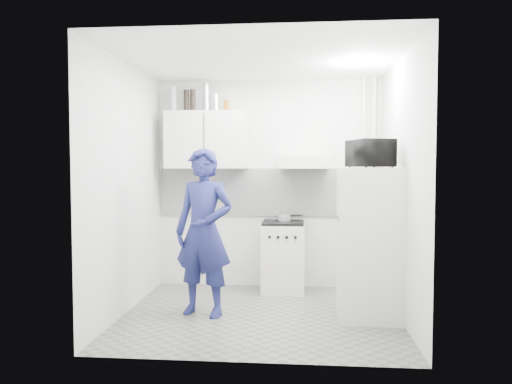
{
  "coord_description": "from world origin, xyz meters",
  "views": [
    {
      "loc": [
        0.4,
        -5.04,
        1.53
      ],
      "look_at": [
        -0.07,
        0.3,
        1.25
      ],
      "focal_mm": 35.0,
      "sensor_mm": 36.0,
      "label": 1
    }
  ],
  "objects": [
    {
      "name": "fridge",
      "position": [
        1.1,
        0.01,
        0.76
      ],
      "size": [
        0.64,
        0.64,
        1.51
      ],
      "primitive_type": "cube",
      "rotation": [
        0.0,
        0.0,
        -0.02
      ],
      "color": "silver",
      "rests_on": "floor"
    },
    {
      "name": "wall_back",
      "position": [
        0.0,
        1.25,
        1.3
      ],
      "size": [
        2.8,
        0.0,
        2.8
      ],
      "primitive_type": "plane",
      "rotation": [
        1.57,
        0.0,
        0.0
      ],
      "color": "silver",
      "rests_on": "floor"
    },
    {
      "name": "range_hood",
      "position": [
        0.45,
        1.0,
        1.57
      ],
      "size": [
        0.6,
        0.5,
        0.14
      ],
      "primitive_type": "cube",
      "color": "silver",
      "rests_on": "wall_back"
    },
    {
      "name": "bottle_a",
      "position": [
        -1.17,
        1.07,
        2.36
      ],
      "size": [
        0.07,
        0.07,
        0.31
      ],
      "primitive_type": "cylinder",
      "color": "#B2B7BC",
      "rests_on": "upper_cabinet"
    },
    {
      "name": "canister_b",
      "position": [
        -0.5,
        1.07,
        2.27
      ],
      "size": [
        0.07,
        0.07,
        0.14
      ],
      "primitive_type": "cylinder",
      "color": "brown",
      "rests_on": "upper_cabinet"
    },
    {
      "name": "bottle_c",
      "position": [
        -0.92,
        1.07,
        2.34
      ],
      "size": [
        0.07,
        0.07,
        0.27
      ],
      "primitive_type": "cylinder",
      "color": "black",
      "rests_on": "upper_cabinet"
    },
    {
      "name": "ceiling",
      "position": [
        0.0,
        0.0,
        2.6
      ],
      "size": [
        2.8,
        2.8,
        0.0
      ],
      "primitive_type": "plane",
      "color": "white",
      "rests_on": "wall_back"
    },
    {
      "name": "canister_a",
      "position": [
        -0.64,
        1.07,
        2.31
      ],
      "size": [
        0.09,
        0.09,
        0.21
      ],
      "primitive_type": "cylinder",
      "color": "silver",
      "rests_on": "upper_cabinet"
    },
    {
      "name": "stove",
      "position": [
        0.2,
        1.0,
        0.41
      ],
      "size": [
        0.52,
        0.52,
        0.82
      ],
      "primitive_type": "cube",
      "color": "silver",
      "rests_on": "floor"
    },
    {
      "name": "pipe_a",
      "position": [
        1.3,
        1.17,
        1.3
      ],
      "size": [
        0.05,
        0.05,
        2.6
      ],
      "primitive_type": "cylinder",
      "color": "silver",
      "rests_on": "floor"
    },
    {
      "name": "wall_right",
      "position": [
        1.4,
        0.0,
        1.3
      ],
      "size": [
        0.0,
        2.6,
        2.6
      ],
      "primitive_type": "plane",
      "rotation": [
        1.57,
        0.0,
        -1.57
      ],
      "color": "silver",
      "rests_on": "floor"
    },
    {
      "name": "bottle_d",
      "position": [
        -0.75,
        1.07,
        2.37
      ],
      "size": [
        0.08,
        0.08,
        0.34
      ],
      "primitive_type": "cylinder",
      "color": "silver",
      "rests_on": "upper_cabinet"
    },
    {
      "name": "backsplash",
      "position": [
        0.0,
        1.24,
        1.2
      ],
      "size": [
        2.74,
        0.03,
        0.6
      ],
      "primitive_type": "cube",
      "color": "white",
      "rests_on": "wall_back"
    },
    {
      "name": "floor",
      "position": [
        0.0,
        0.0,
        0.0
      ],
      "size": [
        2.8,
        2.8,
        0.0
      ],
      "primitive_type": "plane",
      "color": "#63645B",
      "rests_on": "ground"
    },
    {
      "name": "person",
      "position": [
        -0.58,
        -0.04,
        0.86
      ],
      "size": [
        0.71,
        0.56,
        1.71
      ],
      "primitive_type": "imported",
      "rotation": [
        0.0,
        0.0,
        -0.27
      ],
      "color": "navy",
      "rests_on": "floor"
    },
    {
      "name": "microwave",
      "position": [
        1.1,
        0.01,
        1.65
      ],
      "size": [
        0.58,
        0.47,
        0.28
      ],
      "primitive_type": "imported",
      "rotation": [
        0.0,
        0.0,
        1.87
      ],
      "color": "black",
      "rests_on": "fridge"
    },
    {
      "name": "bottle_b",
      "position": [
        -1.0,
        1.07,
        2.33
      ],
      "size": [
        0.07,
        0.07,
        0.27
      ],
      "primitive_type": "cylinder",
      "color": "black",
      "rests_on": "upper_cabinet"
    },
    {
      "name": "ceiling_spot_fixture",
      "position": [
        1.0,
        0.2,
        2.57
      ],
      "size": [
        0.1,
        0.1,
        0.02
      ],
      "primitive_type": "cylinder",
      "color": "white",
      "rests_on": "ceiling"
    },
    {
      "name": "upper_cabinet",
      "position": [
        -0.75,
        1.07,
        1.85
      ],
      "size": [
        1.0,
        0.35,
        0.7
      ],
      "primitive_type": "cube",
      "color": "silver",
      "rests_on": "wall_back"
    },
    {
      "name": "stove_top",
      "position": [
        0.2,
        1.0,
        0.84
      ],
      "size": [
        0.49,
        0.49,
        0.03
      ],
      "primitive_type": "cube",
      "color": "black",
      "rests_on": "stove"
    },
    {
      "name": "wall_left",
      "position": [
        -1.4,
        0.0,
        1.3
      ],
      "size": [
        0.0,
        2.6,
        2.6
      ],
      "primitive_type": "plane",
      "rotation": [
        1.57,
        0.0,
        1.57
      ],
      "color": "silver",
      "rests_on": "floor"
    },
    {
      "name": "pipe_b",
      "position": [
        1.18,
        1.17,
        1.3
      ],
      "size": [
        0.04,
        0.04,
        2.6
      ],
      "primitive_type": "cylinder",
      "color": "silver",
      "rests_on": "floor"
    },
    {
      "name": "saucepan",
      "position": [
        0.21,
        1.08,
        0.9
      ],
      "size": [
        0.16,
        0.16,
        0.09
      ],
      "primitive_type": "cylinder",
      "color": "silver",
      "rests_on": "stove_top"
    }
  ]
}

